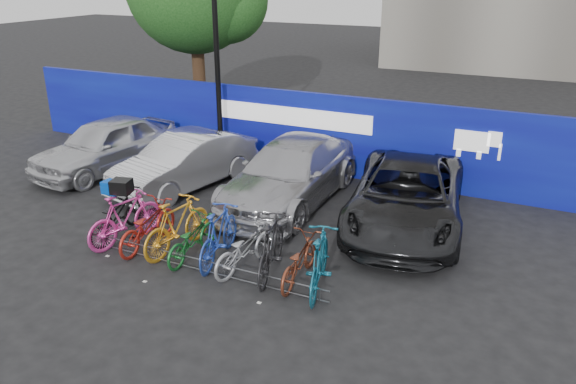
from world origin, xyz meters
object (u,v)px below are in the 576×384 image
Objects in this scene: bike_0 at (115,215)px; bike_6 at (245,248)px; bike_4 at (192,239)px; car_0 at (106,145)px; lamppost at (217,59)px; bike_7 at (271,247)px; car_3 at (407,196)px; bike_rack at (201,265)px; car_2 at (291,173)px; bike_2 at (147,226)px; bike_9 at (319,261)px; bike_1 at (125,218)px; bike_3 at (177,225)px; bike_8 at (299,260)px; car_1 at (185,162)px; bike_5 at (219,235)px.

bike_0 is 3.42m from bike_6.
car_0 is at bearing -32.36° from bike_4.
lamppost is 3.00× the size of bike_7.
bike_6 is 0.60m from bike_7.
car_3 is (6.37, -2.02, -2.51)m from lamppost.
bike_6 reaches higher than bike_rack.
lamppost is 7.57m from bike_7.
car_2 reaches higher than bike_2.
bike_9 reaches higher than bike_rack.
bike_1 is 1.31m from bike_3.
car_2 is at bearing -116.14° from bike_2.
car_3 reaches higher than bike_8.
bike_rack is 1.51m from bike_7.
bike_3 is 1.18× the size of bike_4.
bike_9 is at bearing -44.80° from lamppost.
car_1 is 5.98m from bike_8.
bike_1 is (0.41, -0.14, 0.06)m from bike_0.
lamppost reaches higher than bike_5.
bike_6 is (3.01, 0.08, -0.12)m from bike_1.
bike_4 is at bearing -144.96° from car_3.
bike_2 is (4.33, -3.54, -0.30)m from car_0.
bike_0 is 0.98m from bike_2.
bike_rack is at bearing -24.53° from car_0.
bike_6 is at bearing -176.09° from bike_4.
lamppost is 3.50× the size of bike_8.
lamppost reaches higher than bike_7.
car_3 is at bearing -134.34° from bike_1.
bike_4 is (5.52, -3.58, -0.35)m from car_0.
bike_rack is at bearing 160.21° from bike_0.
bike_1 is at bearing -11.18° from bike_7.
lamppost is 3.07× the size of bike_1.
car_1 is 3.65m from bike_2.
bike_4 reaches higher than bike_rack.
car_0 is 8.68m from bike_8.
car_1 is 2.35× the size of bike_2.
bike_5 is 0.98× the size of bike_7.
bike_0 is at bearing -14.71° from bike_9.
car_2 is 2.74× the size of bike_5.
bike_3 is at bearing -45.53° from car_1.
bike_rack is at bearing -178.21° from bike_1.
bike_rack is 1.02× the size of car_2.
lamppost is 8.35m from bike_9.
car_2 is 3.86m from bike_7.
bike_8 is at bearing -179.74° from bike_2.
car_2 is at bearing 167.29° from car_3.
bike_9 reaches higher than bike_6.
bike_rack is at bearing 156.39° from bike_3.
bike_rack is at bearing 45.87° from bike_6.
bike_7 is at bearing -16.10° from car_0.
bike_3 is at bearing 172.56° from bike_0.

